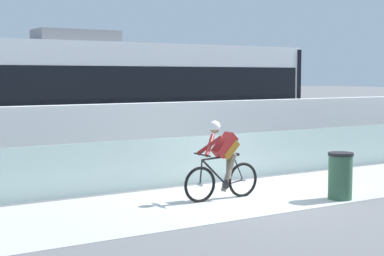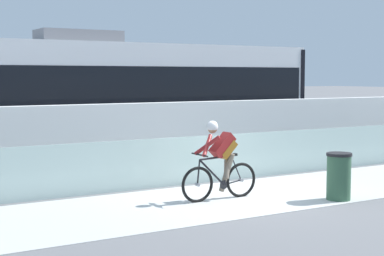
{
  "view_description": "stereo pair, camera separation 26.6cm",
  "coord_description": "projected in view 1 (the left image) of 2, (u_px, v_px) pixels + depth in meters",
  "views": [
    {
      "loc": [
        -7.55,
        -9.91,
        2.5
      ],
      "look_at": [
        0.1,
        2.35,
        1.25
      ],
      "focal_mm": 56.67,
      "sensor_mm": 36.0,
      "label": 1
    },
    {
      "loc": [
        -7.32,
        -10.05,
        2.5
      ],
      "look_at": [
        0.1,
        2.35,
        1.25
      ],
      "focal_mm": 56.67,
      "sensor_mm": 36.0,
      "label": 2
    }
  ],
  "objects": [
    {
      "name": "concrete_barrier_wall",
      "position": [
        162.0,
        138.0,
        15.58
      ],
      "size": [
        32.0,
        0.36,
        1.82
      ],
      "primitive_type": "cube",
      "color": "white",
      "rests_on": "ground"
    },
    {
      "name": "tram",
      "position": [
        138.0,
        95.0,
        18.69
      ],
      "size": [
        11.06,
        2.54,
        3.81
      ],
      "color": "silver",
      "rests_on": "ground"
    },
    {
      "name": "ground_plane",
      "position": [
        248.0,
        196.0,
        12.57
      ],
      "size": [
        200.0,
        200.0,
        0.0
      ],
      "primitive_type": "plane",
      "color": "slate"
    },
    {
      "name": "tram_rail_far",
      "position": [
        101.0,
        156.0,
        18.97
      ],
      "size": [
        32.0,
        0.08,
        0.01
      ],
      "primitive_type": "cube",
      "color": "#595654",
      "rests_on": "ground"
    },
    {
      "name": "glass_parapet",
      "position": [
        200.0,
        160.0,
        14.09
      ],
      "size": [
        32.0,
        0.05,
        1.11
      ],
      "primitive_type": "cube",
      "color": "#ADC6C1",
      "rests_on": "ground"
    },
    {
      "name": "bike_path_deck",
      "position": [
        248.0,
        196.0,
        12.57
      ],
      "size": [
        32.0,
        3.2,
        0.01
      ],
      "primitive_type": "cube",
      "color": "beige",
      "rests_on": "ground"
    },
    {
      "name": "tram_rail_near",
      "position": [
        121.0,
        161.0,
        17.75
      ],
      "size": [
        32.0,
        0.08,
        0.01
      ],
      "primitive_type": "cube",
      "color": "#595654",
      "rests_on": "ground"
    },
    {
      "name": "trash_bin",
      "position": [
        340.0,
        176.0,
        12.2
      ],
      "size": [
        0.51,
        0.51,
        0.96
      ],
      "color": "#33593F",
      "rests_on": "ground"
    },
    {
      "name": "cyclist_on_bike",
      "position": [
        222.0,
        161.0,
        12.16
      ],
      "size": [
        1.77,
        0.58,
        1.61
      ],
      "color": "black",
      "rests_on": "ground"
    }
  ]
}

